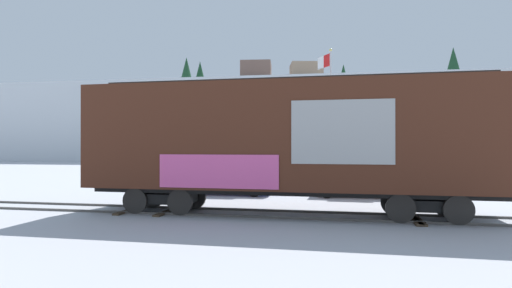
% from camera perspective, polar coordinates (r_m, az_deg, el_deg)
% --- Properties ---
extents(ground_plane, '(260.00, 260.00, 0.00)m').
position_cam_1_polar(ground_plane, '(14.49, 9.16, -9.89)').
color(ground_plane, '#B2B5BC').
extents(track, '(60.02, 3.60, 0.08)m').
position_cam_1_polar(track, '(14.48, 6.99, -9.74)').
color(track, '#4C4742').
rests_on(track, ground_plane).
extents(freight_car, '(14.26, 3.15, 4.81)m').
position_cam_1_polar(freight_car, '(14.34, 4.33, 0.78)').
color(freight_car, '#472316').
rests_on(freight_car, ground_plane).
extents(flagpole, '(0.91, 1.46, 8.46)m').
position_cam_1_polar(flagpole, '(26.28, 9.99, 6.38)').
color(flagpole, silver).
rests_on(flagpole, ground_plane).
extents(hillside, '(135.77, 39.15, 17.13)m').
position_cam_1_polar(hillside, '(75.73, 9.52, 2.58)').
color(hillside, silver).
rests_on(hillside, ground_plane).
extents(parked_car_blue, '(4.54, 2.01, 1.66)m').
position_cam_1_polar(parked_car_blue, '(20.67, -3.99, -4.64)').
color(parked_car_blue, navy).
rests_on(parked_car_blue, ground_plane).
extents(parked_car_silver, '(4.27, 2.10, 1.66)m').
position_cam_1_polar(parked_car_silver, '(20.13, 13.92, -4.77)').
color(parked_car_silver, '#B7BABF').
rests_on(parked_car_silver, ground_plane).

